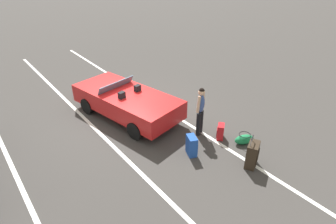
{
  "coord_description": "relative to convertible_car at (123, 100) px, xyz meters",
  "views": [
    {
      "loc": [
        -7.86,
        4.33,
        5.24
      ],
      "look_at": [
        -1.73,
        -0.52,
        0.75
      ],
      "focal_mm": 29.81,
      "sensor_mm": 36.0,
      "label": 1
    }
  ],
  "objects": [
    {
      "name": "duffel_bag",
      "position": [
        -3.95,
        -2.01,
        -0.43
      ],
      "size": [
        0.52,
        0.71,
        0.34
      ],
      "rotation": [
        0.0,
        0.0,
        1.18
      ],
      "color": "#19723F",
      "rests_on": "ground_plane"
    },
    {
      "name": "suitcase_small_carryon",
      "position": [
        -3.28,
        -1.64,
        -0.34
      ],
      "size": [
        0.37,
        0.39,
        0.5
      ],
      "rotation": [
        0.0,
        0.0,
        0.67
      ],
      "color": "red",
      "rests_on": "ground_plane"
    },
    {
      "name": "lot_line_far",
      "position": [
        -0.2,
        4.0,
        -0.59
      ],
      "size": [
        18.0,
        0.12,
        0.01
      ],
      "primitive_type": "cube",
      "color": "silver",
      "rests_on": "ground_plane"
    },
    {
      "name": "lot_line_near",
      "position": [
        -0.2,
        -1.4,
        -0.59
      ],
      "size": [
        18.0,
        0.12,
        0.01
      ],
      "primitive_type": "cube",
      "color": "silver",
      "rests_on": "ground_plane"
    },
    {
      "name": "lot_line_mid",
      "position": [
        -0.2,
        1.3,
        -0.59
      ],
      "size": [
        18.0,
        0.12,
        0.01
      ],
      "primitive_type": "cube",
      "color": "silver",
      "rests_on": "ground_plane"
    },
    {
      "name": "convertible_car",
      "position": [
        0.0,
        0.0,
        0.0
      ],
      "size": [
        4.4,
        2.52,
        1.24
      ],
      "rotation": [
        0.0,
        0.0,
        0.2
      ],
      "color": "red",
      "rests_on": "ground_plane"
    },
    {
      "name": "traveler_person",
      "position": [
        -2.67,
        -1.3,
        0.34
      ],
      "size": [
        0.33,
        0.58,
        1.65
      ],
      "rotation": [
        0.0,
        0.0,
        0.43
      ],
      "color": "black",
      "rests_on": "ground_plane"
    },
    {
      "name": "suitcase_medium_bright",
      "position": [
        -3.32,
        -0.35,
        -0.28
      ],
      "size": [
        0.46,
        0.38,
        0.62
      ],
      "rotation": [
        0.0,
        0.0,
        4.31
      ],
      "color": "#1E479E",
      "rests_on": "ground_plane"
    },
    {
      "name": "suitcase_large_black",
      "position": [
        -4.74,
        -1.33,
        -0.22
      ],
      "size": [
        0.46,
        0.55,
        0.94
      ],
      "rotation": [
        0.0,
        0.0,
        3.6
      ],
      "color": "#2D2319",
      "rests_on": "ground_plane"
    },
    {
      "name": "ground_plane",
      "position": [
        -0.2,
        -0.04,
        -0.59
      ],
      "size": [
        80.0,
        80.0,
        0.0
      ],
      "primitive_type": "plane",
      "color": "#383533"
    }
  ]
}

